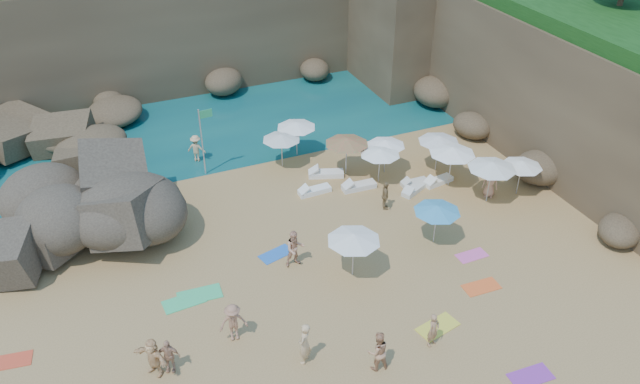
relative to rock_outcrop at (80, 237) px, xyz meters
name	(u,v)px	position (x,y,z in m)	size (l,w,h in m)	color
ground	(306,270)	(9.35, -6.78, 0.00)	(120.00, 120.00, 0.00)	tan
seawater	(170,54)	(9.35, 23.22, 0.00)	(120.00, 120.00, 0.00)	#0C4751
cliff_back	(204,21)	(11.35, 18.22, 4.00)	(44.00, 8.00, 8.00)	brown
cliff_right	(538,67)	(28.35, 1.22, 4.00)	(8.00, 30.00, 8.00)	brown
cliff_corner	(413,16)	(26.35, 13.22, 4.00)	(10.00, 12.00, 8.00)	brown
rock_promontory	(36,158)	(-1.65, 9.22, 0.00)	(12.00, 7.00, 2.00)	brown
rock_outcrop	(80,237)	(0.00, 0.00, 0.00)	(8.44, 6.33, 3.38)	brown
flag_pole	(203,133)	(7.39, 3.41, 2.59)	(0.79, 0.11, 4.06)	silver
parasol_0	(281,137)	(11.62, 2.46, 1.93)	(2.22, 2.22, 2.10)	silver
parasol_1	(439,139)	(19.66, -1.42, 2.04)	(2.35, 2.35, 2.22)	silver
parasol_2	(296,125)	(12.89, 3.36, 2.04)	(2.35, 2.35, 2.22)	silver
parasol_3	(453,150)	(19.44, -3.11, 2.20)	(2.54, 2.54, 2.40)	silver
parasol_4	(505,102)	(25.85, 0.80, 2.22)	(2.56, 2.56, 2.42)	silver
parasol_5	(386,143)	(16.81, -0.46, 1.91)	(2.20, 2.20, 2.08)	silver
parasol_6	(347,141)	(14.68, 0.23, 2.15)	(2.47, 2.47, 2.34)	silver
parasol_7	(380,152)	(15.99, -1.29, 1.95)	(2.25, 2.25, 2.12)	silver
parasol_8	(492,165)	(20.46, -5.27, 2.22)	(2.56, 2.56, 2.42)	silver
parasol_9	(354,237)	(11.23, -7.86, 2.11)	(2.43, 2.43, 2.30)	silver
parasol_10	(437,209)	(15.92, -7.24, 1.97)	(2.27, 2.27, 2.14)	silver
parasol_11	(522,164)	(22.39, -5.32, 1.90)	(2.19, 2.19, 2.07)	silver
lounger_0	(359,186)	(14.68, -1.49, 0.15)	(1.91, 0.64, 0.30)	white
lounger_1	(326,174)	(13.53, 0.43, 0.16)	(2.00, 0.67, 0.31)	white
lounger_2	(414,183)	(17.72, -2.32, 0.12)	(1.55, 0.52, 0.24)	silver
lounger_3	(315,191)	(12.25, -0.93, 0.14)	(1.82, 0.61, 0.28)	white
lounger_4	(438,181)	(19.02, -2.74, 0.14)	(1.78, 0.59, 0.28)	white
lounger_5	(414,190)	(17.31, -2.96, 0.13)	(1.67, 0.56, 0.26)	silver
towel_3	(200,295)	(4.45, -6.50, 0.02)	(1.92, 0.96, 0.03)	#37C074
towel_6	(531,376)	(14.87, -15.85, 0.01)	(1.68, 0.84, 0.03)	purple
towel_7	(10,361)	(-3.24, -7.30, 0.01)	(1.60, 0.80, 0.03)	#DA4126
towel_8	(276,254)	(8.49, -5.14, 0.01)	(1.60, 0.80, 0.03)	blue
towel_9	(472,255)	(17.02, -8.90, 0.01)	(1.48, 0.74, 0.03)	pink
towel_10	(481,287)	(16.13, -10.92, 0.01)	(1.65, 0.83, 0.03)	#FF6328
towel_11	(184,302)	(3.71, -6.66, 0.02)	(1.79, 0.89, 0.03)	#37C376
towel_12	(438,327)	(13.02, -12.25, 0.02)	(1.79, 0.89, 0.03)	yellow
person_stand_1	(378,351)	(9.72, -13.15, 0.89)	(0.87, 0.68, 1.79)	tan
person_stand_2	(196,148)	(7.19, 5.04, 0.84)	(1.08, 0.45, 1.67)	#E1B47F
person_stand_3	(385,196)	(15.07, -3.76, 0.80)	(0.94, 0.39, 1.60)	olive
person_stand_4	(490,183)	(20.83, -4.92, 0.82)	(0.80, 0.44, 1.64)	tan
person_stand_5	(99,234)	(0.91, -1.21, 0.74)	(1.37, 0.39, 1.48)	tan
person_stand_6	(304,344)	(7.30, -11.76, 0.95)	(0.69, 0.45, 1.90)	tan
person_lie_0	(235,335)	(5.13, -9.59, 0.23)	(1.14, 1.76, 0.47)	#A77153
person_lie_1	(170,367)	(2.42, -10.18, 0.19)	(0.89, 1.52, 0.37)	tan
person_lie_3	(155,369)	(1.87, -10.09, 0.23)	(1.57, 1.69, 0.45)	#E2B077
person_lie_4	(432,341)	(12.27, -12.97, 0.18)	(0.56, 1.54, 0.37)	#A87A54
person_lie_5	(295,259)	(9.06, -6.23, 0.35)	(0.90, 1.86, 0.70)	tan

